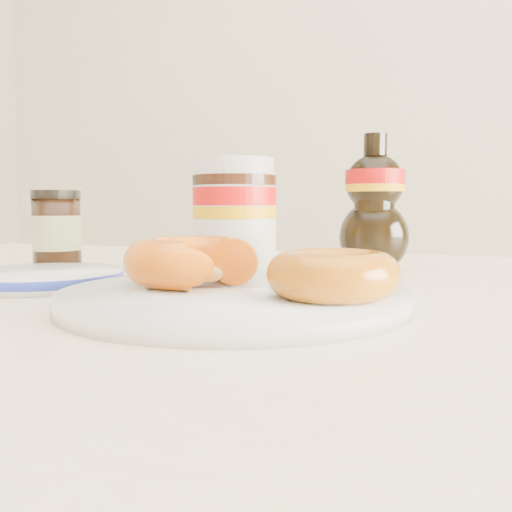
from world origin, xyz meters
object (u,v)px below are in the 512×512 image
(donut_whole, at_px, (333,274))
(dark_jar, at_px, (57,230))
(syrup_bottle, at_px, (374,202))
(blue_rim_saucer, at_px, (44,277))
(dining_table, at_px, (245,375))
(nutella_jar, at_px, (235,214))
(donut_bitten, at_px, (192,261))
(plate, at_px, (234,297))

(donut_whole, relative_size, dark_jar, 0.96)
(syrup_bottle, relative_size, blue_rim_saucer, 1.07)
(dining_table, height_order, nutella_jar, nutella_jar)
(blue_rim_saucer, bearing_deg, donut_bitten, -9.61)
(donut_whole, height_order, nutella_jar, nutella_jar)
(dining_table, bearing_deg, donut_bitten, -102.03)
(syrup_bottle, bearing_deg, nutella_jar, -136.54)
(dining_table, bearing_deg, blue_rim_saucer, -165.52)
(donut_bitten, relative_size, dark_jar, 1.13)
(syrup_bottle, distance_m, blue_rim_saucer, 0.39)
(donut_whole, height_order, blue_rim_saucer, donut_whole)
(syrup_bottle, distance_m, dark_jar, 0.40)
(plate, distance_m, syrup_bottle, 0.31)
(donut_bitten, distance_m, donut_whole, 0.13)
(dark_jar, bearing_deg, blue_rim_saucer, -55.42)
(donut_bitten, xyz_separation_m, blue_rim_saucer, (-0.17, 0.03, -0.02))
(donut_bitten, xyz_separation_m, donut_whole, (0.12, -0.03, -0.00))
(dark_jar, bearing_deg, donut_bitten, -32.70)
(plate, bearing_deg, nutella_jar, 111.56)
(dining_table, distance_m, donut_whole, 0.19)
(syrup_bottle, bearing_deg, blue_rim_saucer, -137.96)
(plate, relative_size, donut_bitten, 2.45)
(syrup_bottle, bearing_deg, dark_jar, -164.47)
(dining_table, xyz_separation_m, nutella_jar, (-0.04, 0.08, 0.15))
(donut_bitten, relative_size, donut_whole, 1.18)
(donut_bitten, xyz_separation_m, dark_jar, (-0.27, 0.18, 0.02))
(plate, xyz_separation_m, nutella_jar, (-0.07, 0.17, 0.06))
(donut_bitten, xyz_separation_m, syrup_bottle, (0.11, 0.28, 0.05))
(blue_rim_saucer, bearing_deg, dining_table, 14.48)
(donut_whole, bearing_deg, donut_bitten, 167.27)
(nutella_jar, distance_m, dark_jar, 0.25)
(donut_bitten, bearing_deg, dark_jar, 135.42)
(donut_bitten, relative_size, syrup_bottle, 0.67)
(donut_bitten, distance_m, dark_jar, 0.33)
(dining_table, relative_size, blue_rim_saucer, 9.16)
(dark_jar, bearing_deg, dining_table, -18.56)
(nutella_jar, bearing_deg, blue_rim_saucer, -139.28)
(nutella_jar, bearing_deg, donut_bitten, -81.04)
(syrup_bottle, relative_size, dark_jar, 1.69)
(plate, height_order, donut_whole, donut_whole)
(dining_table, xyz_separation_m, donut_whole, (0.11, -0.11, 0.11))
(nutella_jar, height_order, blue_rim_saucer, nutella_jar)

